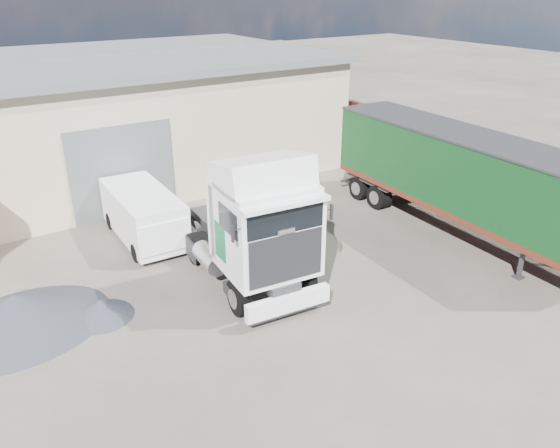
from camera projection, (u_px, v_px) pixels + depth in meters
ground at (325, 322)px, 14.81m from camera, size 120.00×120.00×0.00m
brick_boundary_wall at (446, 154)px, 24.62m from camera, size 0.35×26.00×2.50m
tractor_unit at (254, 231)px, 15.81m from camera, size 3.06×6.73×4.35m
box_trailer at (459, 172)px, 19.25m from camera, size 2.95×11.19×3.68m
panel_van at (145, 217)px, 18.99m from camera, size 1.94×4.43×1.79m
gravel_heap at (14, 313)px, 14.37m from camera, size 6.20×5.57×1.01m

